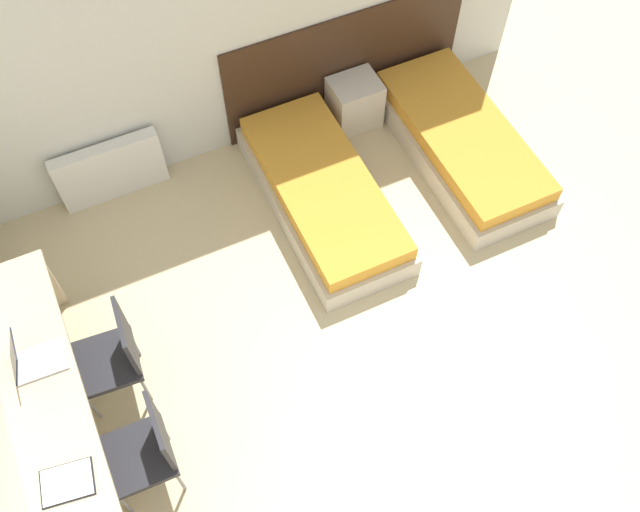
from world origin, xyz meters
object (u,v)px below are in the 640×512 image
(nightstand, at_px, (354,103))
(chair_near_notebook, at_px, (146,449))
(bed_near_door, at_px, (461,142))
(bed_near_window, at_px, (323,194))
(chair_near_laptop, at_px, (113,354))
(laptop, at_px, (31,360))

(nightstand, distance_m, chair_near_notebook, 3.67)
(bed_near_door, relative_size, nightstand, 3.95)
(bed_near_window, relative_size, chair_near_notebook, 2.07)
(nightstand, distance_m, chair_near_laptop, 3.23)
(laptop, bearing_deg, bed_near_door, 14.73)
(chair_near_notebook, xyz_separation_m, laptop, (-0.48, 0.78, 0.30))
(bed_near_door, bearing_deg, bed_near_window, 180.00)
(bed_near_window, relative_size, laptop, 5.47)
(bed_near_window, relative_size, chair_near_laptop, 2.07)
(bed_near_door, xyz_separation_m, nightstand, (-0.70, 0.80, 0.06))
(nightstand, relative_size, chair_near_notebook, 0.52)
(bed_near_door, height_order, chair_near_notebook, chair_near_notebook)
(bed_near_window, xyz_separation_m, bed_near_door, (1.39, 0.00, 0.00))
(bed_near_window, bearing_deg, nightstand, 48.82)
(bed_near_door, height_order, nightstand, nightstand)
(nightstand, bearing_deg, chair_near_laptop, -148.77)
(bed_near_window, distance_m, nightstand, 1.06)
(nightstand, distance_m, laptop, 3.67)
(nightstand, bearing_deg, laptop, -153.12)
(bed_near_door, xyz_separation_m, laptop, (-3.93, -0.84, 0.64))
(bed_near_door, height_order, laptop, laptop)
(chair_near_notebook, relative_size, laptop, 2.64)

